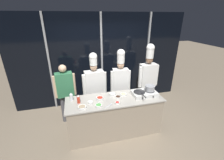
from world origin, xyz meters
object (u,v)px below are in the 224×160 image
object	(u,v)px
stock_pot	(150,88)
prep_bowl_mushrooms	(82,107)
chef_head	(94,83)
prep_bowl_bean_sprouts	(90,102)
prep_bowl_chili_flakes	(100,98)
prep_bowl_soy_glaze	(118,97)
squeeze_bottle_clear	(71,97)
portable_stove	(144,93)
chef_line	(148,75)
prep_bowl_garlic	(112,94)
prep_bowl_bell_pepper	(117,103)
serving_spoon_slotted	(110,105)
person_guest	(65,89)
prep_bowl_scallions	(99,105)
squeeze_bottle_chili	(78,99)
chef_sous	(120,79)
frying_pan	(139,91)
prep_bowl_ginger	(123,94)

from	to	relation	value
stock_pot	prep_bowl_mushrooms	size ratio (longest dim) A/B	1.42
chef_head	prep_bowl_bean_sprouts	bearing A→B (deg)	69.67
chef_head	prep_bowl_chili_flakes	bearing A→B (deg)	85.97
prep_bowl_mushrooms	prep_bowl_soy_glaze	world-z (taller)	prep_bowl_mushrooms
stock_pot	prep_bowl_bean_sprouts	xyz separation A→B (m)	(-1.37, -0.05, -0.14)
prep_bowl_chili_flakes	prep_bowl_bean_sprouts	bearing A→B (deg)	-153.70
squeeze_bottle_clear	chef_head	xyz separation A→B (m)	(0.58, 0.55, 0.01)
portable_stove	chef_line	distance (m)	0.85
prep_bowl_garlic	prep_bowl_mushrooms	world-z (taller)	prep_bowl_garlic
stock_pot	chef_line	distance (m)	0.78
prep_bowl_garlic	stock_pot	bearing A→B (deg)	-11.91
prep_bowl_bell_pepper	serving_spoon_slotted	size ratio (longest dim) A/B	0.52
squeeze_bottle_clear	prep_bowl_chili_flakes	world-z (taller)	squeeze_bottle_clear
person_guest	prep_bowl_scallions	bearing A→B (deg)	119.21
prep_bowl_chili_flakes	chef_line	world-z (taller)	chef_line
squeeze_bottle_chili	prep_bowl_soy_glaze	size ratio (longest dim) A/B	1.45
squeeze_bottle_chili	prep_bowl_mushrooms	size ratio (longest dim) A/B	1.16
prep_bowl_bean_sprouts	chef_sous	world-z (taller)	chef_sous
stock_pot	prep_bowl_bean_sprouts	distance (m)	1.38
chef_line	squeeze_bottle_clear	bearing A→B (deg)	11.20
frying_pan	squeeze_bottle_clear	world-z (taller)	squeeze_bottle_clear
stock_pot	prep_bowl_mushrooms	distance (m)	1.57
frying_pan	squeeze_bottle_clear	bearing A→B (deg)	172.99
prep_bowl_garlic	prep_bowl_chili_flakes	bearing A→B (deg)	-159.61
prep_bowl_garlic	prep_bowl_bell_pepper	world-z (taller)	prep_bowl_garlic
squeeze_bottle_chili	prep_bowl_ginger	size ratio (longest dim) A/B	1.27
chef_sous	chef_head	bearing A→B (deg)	3.02
prep_bowl_chili_flakes	prep_bowl_soy_glaze	world-z (taller)	prep_bowl_chili_flakes
squeeze_bottle_clear	prep_bowl_chili_flakes	xyz separation A→B (m)	(0.60, -0.12, -0.06)
prep_bowl_mushrooms	chef_sous	distance (m)	1.37
prep_bowl_garlic	prep_bowl_bean_sprouts	size ratio (longest dim) A/B	1.31
prep_bowl_scallions	prep_bowl_garlic	size ratio (longest dim) A/B	1.00
squeeze_bottle_clear	prep_bowl_bean_sprouts	world-z (taller)	squeeze_bottle_clear
chef_sous	chef_line	xyz separation A→B (m)	(0.80, 0.03, 0.03)
squeeze_bottle_clear	serving_spoon_slotted	world-z (taller)	squeeze_bottle_clear
stock_pot	prep_bowl_ginger	world-z (taller)	stock_pot
stock_pot	prep_bowl_soy_glaze	bearing A→B (deg)	176.99
squeeze_bottle_chili	serving_spoon_slotted	size ratio (longest dim) A/B	1.04
prep_bowl_mushrooms	prep_bowl_bean_sprouts	xyz separation A→B (m)	(0.18, 0.12, 0.01)
frying_pan	stock_pot	size ratio (longest dim) A/B	1.89
portable_stove	prep_bowl_ginger	bearing A→B (deg)	165.64
squeeze_bottle_clear	prep_bowl_ginger	xyz separation A→B (m)	(1.16, -0.06, -0.07)
prep_bowl_mushrooms	prep_bowl_ginger	xyz separation A→B (m)	(0.96, 0.29, 0.00)
prep_bowl_bean_sprouts	prep_bowl_ginger	world-z (taller)	prep_bowl_bean_sprouts
person_guest	chef_line	bearing A→B (deg)	172.32
prep_bowl_garlic	prep_bowl_bean_sprouts	xyz separation A→B (m)	(-0.53, -0.22, -0.00)
prep_bowl_ginger	person_guest	size ratio (longest dim) A/B	0.10
portable_stove	chef_head	world-z (taller)	chef_head
prep_bowl_mushrooms	chef_head	world-z (taller)	chef_head
frying_pan	chef_head	distance (m)	1.18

